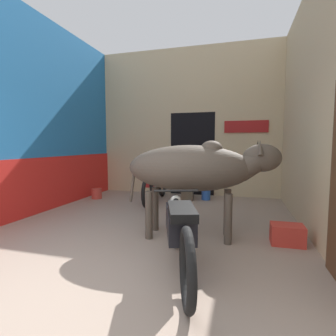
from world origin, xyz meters
TOP-DOWN VIEW (x-y plane):
  - ground_plane at (0.00, 0.00)m, footprint 30.00×30.00m
  - wall_left_shopfront at (-2.58, 2.69)m, footprint 0.25×5.40m
  - wall_back_with_doorway at (0.06, 5.65)m, footprint 4.99×0.93m
  - wall_right_with_door at (2.58, 2.65)m, footprint 0.22×5.40m
  - cow at (0.84, 2.03)m, footprint 2.27×0.88m
  - motorcycle_near at (0.85, 0.94)m, footprint 0.82×2.05m
  - motorcycle_far at (-0.52, 4.20)m, footprint 0.58×2.11m
  - shopkeeper_seated at (0.20, 4.67)m, footprint 0.43×0.33m
  - plastic_stool at (0.64, 4.78)m, footprint 0.32×0.32m
  - crate at (2.14, 2.09)m, footprint 0.44×0.32m
  - bucket at (-2.12, 4.15)m, footprint 0.26×0.26m

SIDE VIEW (x-z plane):
  - ground_plane at x=0.00m, z-range 0.00..0.00m
  - bucket at x=-2.12m, z-range 0.00..0.26m
  - crate at x=2.14m, z-range 0.00..0.28m
  - plastic_stool at x=0.64m, z-range 0.02..0.41m
  - motorcycle_near at x=0.85m, z-range 0.06..0.88m
  - motorcycle_far at x=-0.52m, z-range 0.06..0.88m
  - shopkeeper_seated at x=0.20m, z-range 0.02..1.18m
  - cow at x=0.84m, z-range 0.31..1.79m
  - wall_back_with_doorway at x=0.06m, z-range -0.32..3.74m
  - wall_left_shopfront at x=-2.58m, z-range -0.07..3.99m
  - wall_right_with_door at x=2.58m, z-range -0.03..4.03m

